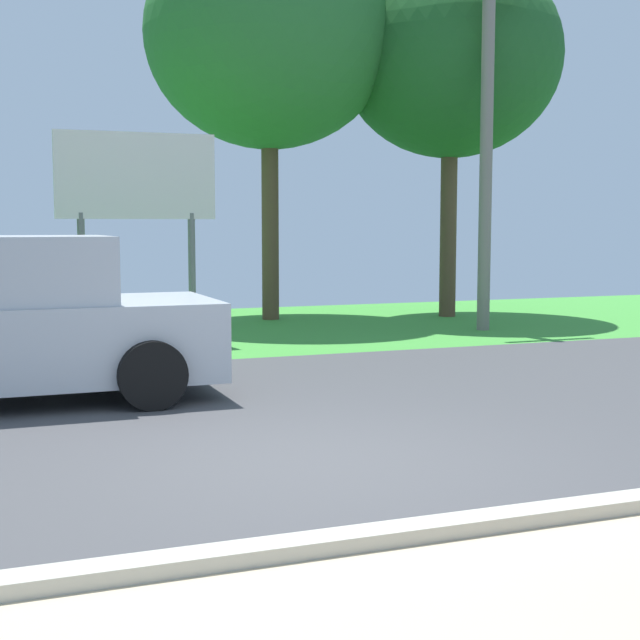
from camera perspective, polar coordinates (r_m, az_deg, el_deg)
The scene contains 5 objects.
ground_plane at distance 10.57m, azimuth -5.82°, elevation -5.25°, with size 40.00×22.00×0.20m.
utility_pole at distance 17.68m, azimuth 10.39°, elevation 11.16°, with size 1.80×0.24×6.91m.
roadside_billboard at distance 15.26m, azimuth -11.42°, elevation 7.91°, with size 2.60×0.12×3.50m.
tree_left_far at distance 19.71m, azimuth -3.21°, elevation 17.39°, with size 5.16×5.16×8.26m.
tree_center_back at distance 20.44m, azimuth 8.20°, elevation 15.98°, with size 4.73×4.73×7.74m.
Camera 1 is at (-2.69, -7.07, 2.01)m, focal length 51.07 mm.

